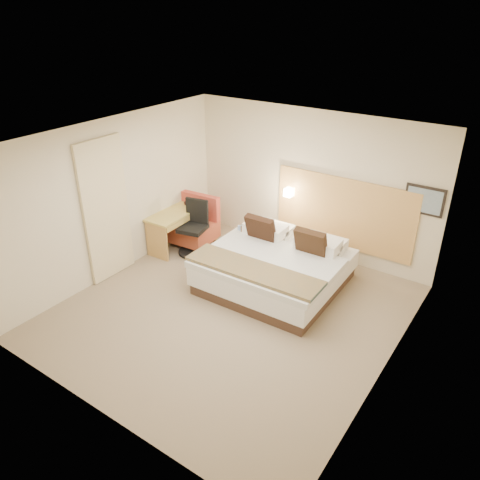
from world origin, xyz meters
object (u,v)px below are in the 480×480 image
Objects in this scene: bed at (276,267)px; desk at (176,220)px; desk_chair at (194,232)px; side_table at (241,247)px; lounge_chair at (193,225)px.

desk is at bearing 177.58° from bed.
desk is (-2.28, 0.10, 0.24)m from bed.
desk_chair is at bearing 176.29° from bed.
side_table is 1.38m from desk.
desk is 1.17× the size of desk_chair.
bed is 1.02m from side_table.
lounge_chair is 0.42m from desk.
lounge_chair reaches higher than side_table.
desk_chair reaches higher than desk.
lounge_chair is at bearing 168.45° from bed.
desk is at bearing -109.31° from lounge_chair.
desk is (-0.12, -0.34, 0.21)m from lounge_chair.
lounge_chair is 1.21m from side_table.
desk_chair is (0.42, 0.02, -0.16)m from desk.
lounge_chair is 0.44m from desk_chair.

